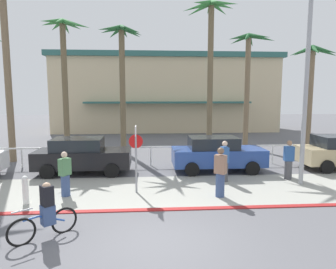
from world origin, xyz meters
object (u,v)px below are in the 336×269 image
streetlight_curb (309,80)px  car_black_1 (82,155)px  palm_tree_2 (4,34)px  pedestrian_0 (224,163)px  palm_tree_4 (122,56)px  palm_tree_7 (311,74)px  pedestrian_1 (65,176)px  cyclist_blue_0 (46,212)px  pedestrian_3 (220,174)px  palm_tree_6 (248,66)px  bollard_1 (25,190)px  palm_tree_3 (64,54)px  pedestrian_2 (289,161)px  stop_sign_bike_lane (136,149)px  palm_tree_5 (210,40)px  car_blue_2 (217,154)px

streetlight_curb → car_black_1: size_ratio=1.70×
palm_tree_2 → pedestrian_0: size_ratio=5.59×
streetlight_curb → palm_tree_4: size_ratio=0.94×
palm_tree_7 → pedestrian_1: (-13.05, -7.21, -4.22)m
cyclist_blue_0 → pedestrian_3: 5.98m
palm_tree_4 → palm_tree_6: (8.49, 1.32, -0.43)m
cyclist_blue_0 → pedestrian_1: 3.33m
palm_tree_4 → pedestrian_0: 9.98m
pedestrian_0 → pedestrian_3: 2.08m
bollard_1 → palm_tree_2: palm_tree_2 is taller
bollard_1 → palm_tree_3: bearing=95.7°
cyclist_blue_0 → pedestrian_2: pedestrian_2 is taller
pedestrian_2 → pedestrian_3: bearing=-149.3°
pedestrian_3 → cyclist_blue_0: bearing=-151.8°
stop_sign_bike_lane → streetlight_curb: bearing=3.4°
palm_tree_3 → palm_tree_7: bearing=-6.4°
palm_tree_5 → pedestrian_1: 12.57m
palm_tree_3 → pedestrian_1: (2.09, -8.90, -5.48)m
palm_tree_2 → pedestrian_3: palm_tree_2 is taller
stop_sign_bike_lane → pedestrian_3: 3.24m
palm_tree_4 → palm_tree_5: 5.61m
streetlight_curb → car_blue_2: (-2.99, 2.68, -3.41)m
stop_sign_bike_lane → palm_tree_2: 10.69m
palm_tree_7 → pedestrian_3: palm_tree_7 is taller
streetlight_curb → palm_tree_6: (0.61, 9.16, 1.40)m
stop_sign_bike_lane → car_blue_2: stop_sign_bike_lane is taller
palm_tree_3 → pedestrian_0: (8.38, -7.42, -5.43)m
streetlight_curb → pedestrian_0: bearing=164.5°
palm_tree_2 → palm_tree_4: bearing=20.1°
stop_sign_bike_lane → pedestrian_1: size_ratio=1.54×
palm_tree_4 → cyclist_blue_0: size_ratio=5.31×
car_black_1 → pedestrian_3: pedestrian_3 is taller
pedestrian_0 → palm_tree_5: bearing=83.9°
streetlight_curb → palm_tree_7: bearing=60.9°
palm_tree_6 → cyclist_blue_0: bearing=-126.3°
palm_tree_6 → palm_tree_4: bearing=-171.1°
bollard_1 → streetlight_curb: 11.24m
palm_tree_3 → pedestrian_1: 10.66m
stop_sign_bike_lane → palm_tree_6: bearing=52.2°
bollard_1 → palm_tree_3: size_ratio=0.12×
streetlight_curb → palm_tree_2: palm_tree_2 is taller
car_black_1 → palm_tree_3: bearing=110.1°
stop_sign_bike_lane → pedestrian_0: size_ratio=1.45×
bollard_1 → palm_tree_3: (-0.96, 9.66, 5.74)m
palm_tree_4 → pedestrian_2: size_ratio=4.58×
stop_sign_bike_lane → palm_tree_3: bearing=118.3°
streetlight_curb → palm_tree_6: bearing=86.2°
palm_tree_6 → cyclist_blue_0: palm_tree_6 is taller
palm_tree_2 → pedestrian_1: bearing=-54.4°
car_black_1 → palm_tree_5: bearing=35.1°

